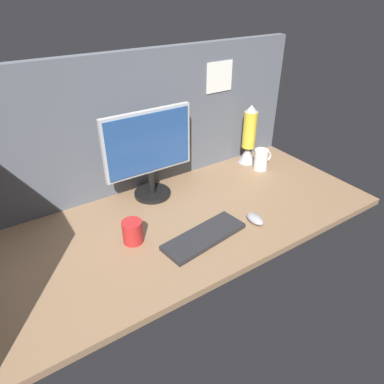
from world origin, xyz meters
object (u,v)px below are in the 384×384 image
Objects in this scene: monitor at (149,151)px; keyboard at (204,236)px; mouse at (255,219)px; mug_red_plastic at (133,232)px; mug_ceramic_white at (261,159)px; lava_lamp at (249,139)px.

keyboard is (2.21, -42.61, -23.04)cm from monitor.
keyboard is 25.58cm from mouse.
mug_red_plastic reaches higher than mouse.
mug_red_plastic reaches higher than keyboard.
monitor reaches higher than mug_ceramic_white.
keyboard is 29.49cm from mug_red_plastic.
mug_ceramic_white is at bearing -87.14° from lava_lamp.
mouse is 0.28× the size of lava_lamp.
monitor is at bearing 50.53° from mug_red_plastic.
monitor is 41.21cm from mug_red_plastic.
mug_red_plastic is at bearing -129.47° from monitor.
mouse is at bearing -135.30° from mug_ceramic_white.
lava_lamp is (36.10, 47.22, 12.62)cm from mouse.
mug_ceramic_white is (36.65, 36.26, 4.19)cm from mouse.
mug_red_plastic is at bearing -167.82° from mug_ceramic_white.
mug_ceramic_white is at bearing 46.33° from mouse.
mug_red_plastic is at bearing 142.46° from keyboard.
mouse is 60.77cm from lava_lamp.
keyboard is 1.08× the size of lava_lamp.
mouse is 53.81cm from mug_red_plastic.
keyboard is at bearing 175.01° from mouse.
keyboard is at bearing -29.59° from mug_red_plastic.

